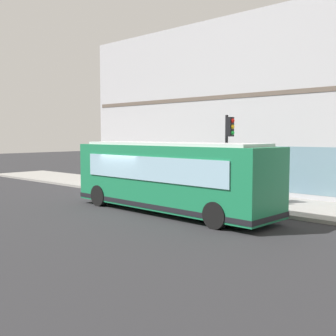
# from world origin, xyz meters

# --- Properties ---
(ground) EXTENTS (120.00, 120.00, 0.00)m
(ground) POSITION_xyz_m (0.00, 0.00, 0.00)
(ground) COLOR #262628
(sidewalk_curb) EXTENTS (4.53, 40.00, 0.15)m
(sidewalk_curb) POSITION_xyz_m (4.87, 0.00, 0.07)
(sidewalk_curb) COLOR gray
(sidewalk_curb) RESTS_ON ground
(building_corner) EXTENTS (6.07, 22.81, 10.19)m
(building_corner) POSITION_xyz_m (10.14, 0.00, 5.08)
(building_corner) COLOR #A8A8AD
(building_corner) RESTS_ON ground
(city_bus_nearside) EXTENTS (2.83, 10.11, 3.07)m
(city_bus_nearside) POSITION_xyz_m (0.36, -2.01, 1.55)
(city_bus_nearside) COLOR #197247
(city_bus_nearside) RESTS_ON ground
(traffic_light_near_corner) EXTENTS (0.32, 0.49, 4.17)m
(traffic_light_near_corner) POSITION_xyz_m (3.19, -3.14, 3.05)
(traffic_light_near_corner) COLOR black
(traffic_light_near_corner) RESTS_ON sidewalk_curb
(pedestrian_near_hydrant) EXTENTS (0.32, 0.32, 1.80)m
(pedestrian_near_hydrant) POSITION_xyz_m (5.52, 1.13, 1.19)
(pedestrian_near_hydrant) COLOR #99994C
(pedestrian_near_hydrant) RESTS_ON sidewalk_curb
(pedestrian_near_building_entrance) EXTENTS (0.32, 0.32, 1.59)m
(pedestrian_near_building_entrance) POSITION_xyz_m (4.97, -0.36, 1.06)
(pedestrian_near_building_entrance) COLOR #8C3F8C
(pedestrian_near_building_entrance) RESTS_ON sidewalk_curb
(pedestrian_by_light_pole) EXTENTS (0.32, 0.32, 1.54)m
(pedestrian_by_light_pole) POSITION_xyz_m (4.22, -4.54, 1.03)
(pedestrian_by_light_pole) COLOR black
(pedestrian_by_light_pole) RESTS_ON sidewalk_curb
(newspaper_vending_box) EXTENTS (0.44, 0.42, 0.90)m
(newspaper_vending_box) POSITION_xyz_m (5.56, -4.50, 0.60)
(newspaper_vending_box) COLOR #263F99
(newspaper_vending_box) RESTS_ON sidewalk_curb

